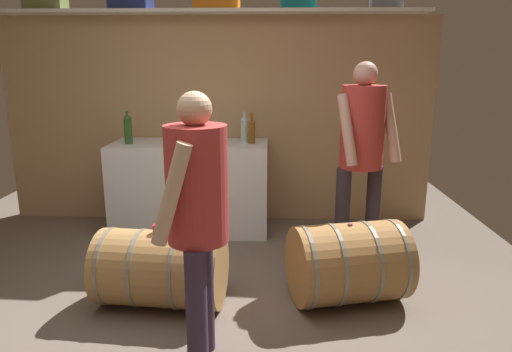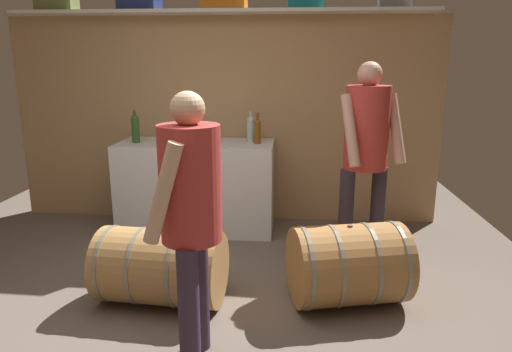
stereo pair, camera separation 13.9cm
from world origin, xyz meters
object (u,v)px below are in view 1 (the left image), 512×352
object	(u,v)px
wine_bottle_amber	(252,131)
tasting_cup	(157,228)
wine_bottle_clear	(245,128)
wine_barrel_far	(348,263)
winemaker_pouring	(196,205)
visitor_tasting	(362,142)
wine_bottle_green	(128,129)
wine_barrel_near	(161,268)
work_cabinet	(191,187)
red_funnel	(249,133)
wine_glass	(169,135)

from	to	relation	value
wine_bottle_amber	tasting_cup	xyz separation A→B (m)	(-0.60, -1.53, -0.47)
wine_bottle_clear	wine_barrel_far	bearing A→B (deg)	-61.45
wine_bottle_clear	winemaker_pouring	xyz separation A→B (m)	(-0.13, -2.29, -0.09)
visitor_tasting	wine_bottle_green	bearing A→B (deg)	-38.01
wine_barrel_near	winemaker_pouring	xyz separation A→B (m)	(0.38, -0.66, 0.68)
work_cabinet	winemaker_pouring	distance (m)	2.31
red_funnel	wine_bottle_green	bearing A→B (deg)	-166.40
red_funnel	wine_bottle_amber	bearing A→B (deg)	-81.26
red_funnel	wine_barrel_far	xyz separation A→B (m)	(0.79, -1.68, -0.68)
tasting_cup	visitor_tasting	distance (m)	1.83
wine_bottle_clear	tasting_cup	xyz separation A→B (m)	(-0.53, -1.62, -0.47)
work_cabinet	wine_glass	size ratio (longest dim) A/B	11.42
red_funnel	wine_barrel_near	xyz separation A→B (m)	(-0.55, -1.77, -0.70)
wine_bottle_green	wine_barrel_far	bearing A→B (deg)	-35.12
wine_barrel_near	tasting_cup	distance (m)	0.30
tasting_cup	winemaker_pouring	distance (m)	0.86
red_funnel	tasting_cup	distance (m)	1.90
wine_bottle_clear	winemaker_pouring	distance (m)	2.29
wine_bottle_amber	winemaker_pouring	xyz separation A→B (m)	(-0.21, -2.19, -0.08)
visitor_tasting	wine_barrel_near	bearing A→B (deg)	7.11
work_cabinet	wine_bottle_amber	size ratio (longest dim) A/B	5.12
wine_barrel_near	wine_bottle_clear	bearing A→B (deg)	77.87
wine_bottle_amber	wine_glass	size ratio (longest dim) A/B	2.23
wine_glass	wine_barrel_near	world-z (taller)	wine_glass
tasting_cup	winemaker_pouring	bearing A→B (deg)	-59.36
work_cabinet	wine_barrel_far	bearing A→B (deg)	-46.43
red_funnel	visitor_tasting	bearing A→B (deg)	-43.30
visitor_tasting	wine_barrel_far	bearing A→B (deg)	53.46
wine_bottle_amber	red_funnel	xyz separation A→B (m)	(-0.04, 0.25, -0.07)
wine_bottle_amber	winemaker_pouring	distance (m)	2.20
wine_glass	wine_barrel_near	bearing A→B (deg)	-81.36
tasting_cup	red_funnel	bearing A→B (deg)	72.41
wine_bottle_amber	wine_barrel_far	size ratio (longest dim) A/B	0.34
winemaker_pouring	wine_barrel_near	bearing A→B (deg)	29.60
wine_barrel_far	winemaker_pouring	distance (m)	1.40
wine_bottle_green	winemaker_pouring	size ratio (longest dim) A/B	0.21
wine_barrel_far	work_cabinet	bearing A→B (deg)	120.26
wine_bottle_green	visitor_tasting	world-z (taller)	visitor_tasting
wine_barrel_near	winemaker_pouring	size ratio (longest dim) A/B	0.59
wine_glass	wine_bottle_clear	bearing A→B (deg)	16.09
work_cabinet	visitor_tasting	distance (m)	1.83
tasting_cup	wine_barrel_near	bearing A→B (deg)	0.00
wine_bottle_amber	wine_barrel_near	world-z (taller)	wine_bottle_amber
wine_glass	winemaker_pouring	size ratio (longest dim) A/B	0.09
wine_barrel_near	winemaker_pouring	world-z (taller)	winemaker_pouring
tasting_cup	wine_glass	bearing A→B (deg)	98.07
wine_glass	winemaker_pouring	world-z (taller)	winemaker_pouring
winemaker_pouring	wine_barrel_far	bearing A→B (deg)	-51.84
wine_bottle_green	red_funnel	bearing A→B (deg)	13.60
wine_barrel_far	visitor_tasting	distance (m)	1.08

